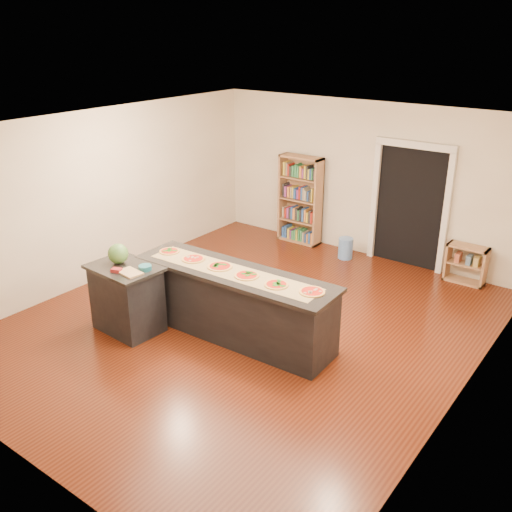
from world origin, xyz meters
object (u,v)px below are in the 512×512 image
Objects in this scene: kitchen_island at (234,304)px; side_counter at (127,298)px; bookshelf at (300,200)px; low_shelf at (466,264)px; watermelon at (118,254)px; waste_bin at (346,248)px.

kitchen_island reaches higher than side_counter.
kitchen_island is 1.72× the size of bookshelf.
watermelon is (-3.44, -4.37, 0.78)m from low_shelf.
waste_bin is 4.43m from watermelon.
kitchen_island is 1.51m from side_counter.
watermelon is (-0.15, 0.04, 0.62)m from side_counter.
bookshelf reaches higher than waste_bin.
bookshelf is 1.36m from waste_bin.
watermelon is at bearing 169.52° from side_counter.
side_counter reaches higher than waste_bin.
watermelon reaches higher than kitchen_island.
side_counter is 4.41m from bookshelf.
kitchen_island is 4.52× the size of low_shelf.
kitchen_island is at bearing 26.22° from watermelon.
waste_bin is (-0.11, 3.41, -0.29)m from kitchen_island.
low_shelf is at bearing 56.70° from side_counter.
watermelon is at bearing -128.21° from low_shelf.
waste_bin is at bearing 72.00° from watermelon.
kitchen_island reaches higher than waste_bin.
watermelon is at bearing -108.00° from waste_bin.
bookshelf is at bearing 93.05° from side_counter.
side_counter is 4.34m from waste_bin.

